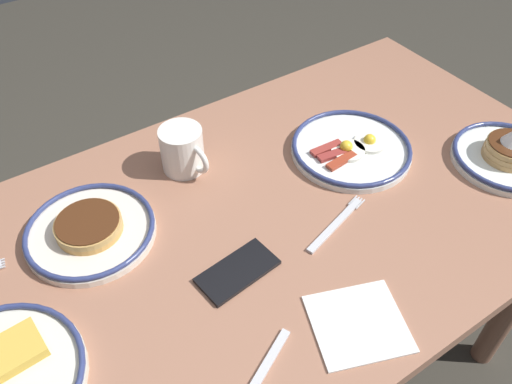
{
  "coord_description": "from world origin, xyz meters",
  "views": [
    {
      "loc": [
        0.38,
        0.56,
        1.48
      ],
      "look_at": [
        -0.02,
        -0.04,
        0.76
      ],
      "focal_mm": 36.48,
      "sensor_mm": 36.0,
      "label": 1
    }
  ],
  "objects": [
    {
      "name": "dining_table",
      "position": [
        0.0,
        0.0,
        0.63
      ],
      "size": [
        1.44,
        0.78,
        0.73
      ],
      "color": "#9D6950",
      "rests_on": "ground_plane"
    },
    {
      "name": "plate_near_main",
      "position": [
        -0.28,
        -0.05,
        0.74
      ],
      "size": [
        0.26,
        0.26,
        0.04
      ],
      "color": "white",
      "rests_on": "dining_table"
    },
    {
      "name": "plate_center_pancakes",
      "position": [
        -0.54,
        0.16,
        0.75
      ],
      "size": [
        0.23,
        0.23,
        0.09
      ],
      "color": "white",
      "rests_on": "dining_table"
    },
    {
      "name": "plate_far_companion",
      "position": [
        0.29,
        -0.14,
        0.75
      ],
      "size": [
        0.24,
        0.24,
        0.04
      ],
      "color": "silver",
      "rests_on": "dining_table"
    },
    {
      "name": "coffee_mug",
      "position": [
        0.05,
        -0.21,
        0.78
      ],
      "size": [
        0.09,
        0.12,
        0.1
      ],
      "color": "white",
      "rests_on": "dining_table"
    },
    {
      "name": "cell_phone",
      "position": [
        0.1,
        0.08,
        0.73
      ],
      "size": [
        0.15,
        0.09,
        0.01
      ],
      "primitive_type": "cube",
      "rotation": [
        0.0,
        0.0,
        0.12
      ],
      "color": "black",
      "rests_on": "dining_table"
    },
    {
      "name": "paper_napkin",
      "position": [
        -0.01,
        0.28,
        0.73
      ],
      "size": [
        0.19,
        0.18,
        0.0
      ],
      "primitive_type": "cube",
      "rotation": [
        0.0,
        0.0,
        -0.36
      ],
      "color": "white",
      "rests_on": "dining_table"
    },
    {
      "name": "fork_near",
      "position": [
        -0.12,
        0.09,
        0.73
      ],
      "size": [
        0.18,
        0.07,
        0.01
      ],
      "color": "silver",
      "rests_on": "dining_table"
    }
  ]
}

